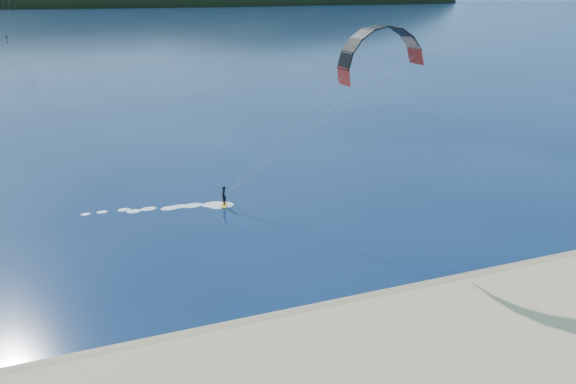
{
  "coord_description": "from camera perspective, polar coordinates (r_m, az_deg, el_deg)",
  "views": [
    {
      "loc": [
        -7.07,
        -16.97,
        15.8
      ],
      "look_at": [
        2.84,
        10.0,
        5.0
      ],
      "focal_mm": 33.27,
      "sensor_mm": 36.0,
      "label": 1
    }
  ],
  "objects": [
    {
      "name": "wet_sand",
      "position": [
        27.55,
        -1.66,
        -14.28
      ],
      "size": [
        220.0,
        2.5,
        0.1
      ],
      "color": "#977958",
      "rests_on": "ground"
    },
    {
      "name": "kitesurfer_near",
      "position": [
        38.81,
        8.51,
        12.0
      ],
      "size": [
        24.39,
        7.82,
        14.79
      ],
      "color": "gold",
      "rests_on": "ground"
    },
    {
      "name": "headland",
      "position": [
        762.46,
        -20.67,
        18.19
      ],
      "size": [
        1200.0,
        310.0,
        140.0
      ],
      "color": "black",
      "rests_on": "ground"
    }
  ]
}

